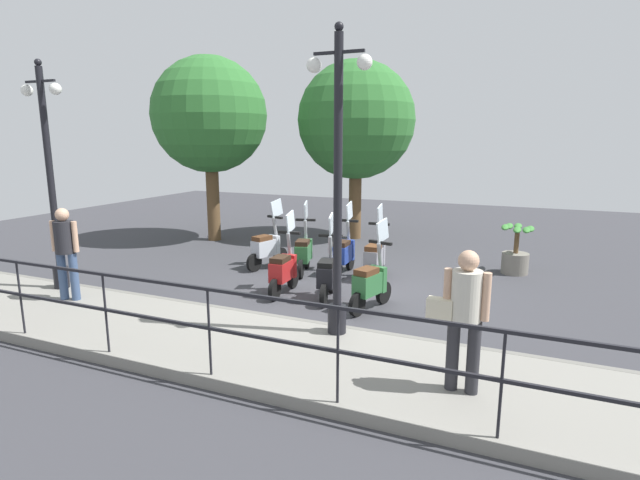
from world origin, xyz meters
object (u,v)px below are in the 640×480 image
Objects in this scene: scooter_near_1 at (328,274)px; lamp_post_far at (52,192)px; lamp_post_near at (338,204)px; pedestrian_distant at (65,247)px; scooter_far_0 at (375,257)px; scooter_far_3 at (267,247)px; potted_palm at (516,253)px; scooter_near_2 at (284,269)px; pedestrian_with_bag at (463,310)px; scooter_far_1 at (344,253)px; tree_distant at (356,121)px; tree_large at (209,116)px; scooter_far_2 at (304,252)px; scooter_near_0 at (371,283)px.

lamp_post_far is at bearing 98.13° from scooter_near_1.
pedestrian_distant is at bearing 95.24° from lamp_post_near.
scooter_far_0 is (3.31, -5.04, -1.46)m from lamp_post_far.
scooter_far_3 is (1.53, 2.11, 0.00)m from scooter_near_1.
scooter_near_2 is at bearing 130.05° from potted_palm.
lamp_post_far is 2.55× the size of pedestrian_with_bag.
scooter_near_2 is at bearing 160.91° from scooter_far_1.
lamp_post_far reaches higher than scooter_near_2.
scooter_near_2 is at bearing -174.17° from tree_distant.
scooter_far_3 is at bearing -126.42° from tree_large.
pedestrian_distant is at bearing 135.62° from scooter_far_1.
scooter_far_2 is at bearing -79.57° from scooter_far_3.
potted_palm is (6.02, -0.33, -0.63)m from pedestrian_with_bag.
scooter_far_2 is (-0.13, 1.56, 0.00)m from scooter_far_0.
lamp_post_far is at bearing 120.34° from scooter_near_0.
lamp_post_near reaches higher than potted_palm.
pedestrian_with_bag reaches higher than potted_palm.
tree_large reaches higher than lamp_post_near.
scooter_far_3 is at bearing 74.66° from scooter_near_0.
scooter_near_1 is (0.22, 0.88, 0.00)m from scooter_near_0.
lamp_post_far is at bearing -135.30° from pedestrian_distant.
tree_distant is 4.93m from scooter_far_1.
lamp_post_far is at bearing 126.93° from scooter_far_1.
lamp_post_near is 2.72× the size of scooter_far_3.
pedestrian_distant is at bearing 127.16° from scooter_near_0.
tree_distant is 3.26× the size of scooter_far_2.
lamp_post_near is 5.67m from potted_palm.
scooter_near_0 is at bearing -123.46° from tree_large.
tree_large is at bearing 86.82° from potted_palm.
potted_palm is at bearing -16.80° from scooter_near_0.
tree_distant reaches higher than scooter_far_1.
scooter_far_2 is (-4.12, -0.29, -2.87)m from tree_distant.
pedestrian_with_bag is 6.65m from pedestrian_distant.
scooter_far_0 is at bearing 116.58° from pedestrian_distant.
scooter_near_0 is at bearing -74.66° from lamp_post_far.
tree_distant is at bearing 36.95° from scooter_near_0.
scooter_near_0 and scooter_near_1 have the same top height.
scooter_far_0 is (3.75, -4.31, -0.60)m from pedestrian_distant.
scooter_far_2 is (3.18, 2.02, -1.52)m from lamp_post_near.
tree_large is (5.45, 0.42, 1.54)m from lamp_post_far.
tree_large reaches higher than potted_palm.
tree_distant reaches higher than scooter_near_2.
scooter_far_1 is 1.00× the size of scooter_far_2.
scooter_near_2 and scooter_far_1 have the same top height.
scooter_far_0 is at bearing -111.38° from tree_large.
tree_distant is at bearing 23.06° from scooter_far_0.
lamp_post_far reaches higher than pedestrian_with_bag.
scooter_far_1 is 1.00× the size of scooter_far_3.
pedestrian_with_bag is 4.95m from scooter_far_0.
scooter_far_2 is (3.18, -3.48, -1.46)m from lamp_post_far.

